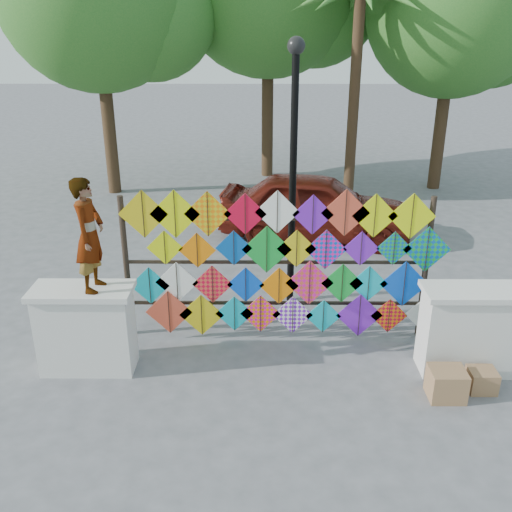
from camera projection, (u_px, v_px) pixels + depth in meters
name	position (u px, v px, depth m)	size (l,w,h in m)	color
ground	(276.00, 361.00, 8.46)	(80.00, 80.00, 0.00)	gray
parapet_left	(86.00, 329.00, 8.04)	(1.40, 0.65, 1.28)	white
parapet_right	(469.00, 330.00, 8.01)	(1.40, 0.65, 1.28)	white
kite_rack	(282.00, 265.00, 8.65)	(4.96, 0.24, 2.43)	black
tree_east	(458.00, 8.00, 15.33)	(5.40, 4.80, 7.42)	#452F1D
palm_tree	(360.00, 8.00, 13.94)	(3.62, 3.62, 5.83)	#452F1D
vendor_woman	(89.00, 235.00, 7.50)	(0.57, 0.37, 1.56)	#99999E
sedan	(317.00, 206.00, 13.00)	(1.78, 4.41, 1.50)	#5E1810
lamppost	(294.00, 152.00, 9.27)	(0.28, 0.28, 4.46)	black
cardboard_box_near	(446.00, 384.00, 7.57)	(0.47, 0.42, 0.42)	#9A6E4A
cardboard_box_far	(482.00, 380.00, 7.73)	(0.37, 0.34, 0.31)	#9A6E4A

